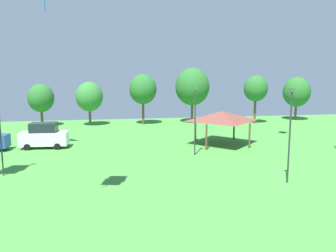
# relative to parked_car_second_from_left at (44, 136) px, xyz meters

# --- Properties ---
(parked_car_second_from_left) EXTENTS (4.84, 2.32, 2.63)m
(parked_car_second_from_left) POSITION_rel_parked_car_second_from_left_xyz_m (0.00, 0.00, 0.00)
(parked_car_second_from_left) COLOR silver
(parked_car_second_from_left) RESTS_ON ground
(park_pavilion) EXTENTS (5.88, 5.94, 3.60)m
(park_pavilion) POSITION_rel_parked_car_second_from_left_xyz_m (18.44, -1.24, 1.80)
(park_pavilion) COLOR brown
(park_pavilion) RESTS_ON ground
(light_post_0) EXTENTS (0.36, 0.20, 6.33)m
(light_post_0) POSITION_rel_parked_car_second_from_left_xyz_m (14.53, -5.40, 2.29)
(light_post_0) COLOR #2D2D33
(light_post_0) RESTS_ON ground
(light_post_1) EXTENTS (0.36, 0.20, 6.70)m
(light_post_1) POSITION_rel_parked_car_second_from_left_xyz_m (19.05, -14.65, 2.48)
(light_post_1) COLOR #2D2D33
(light_post_1) RESTS_ON ground
(light_post_2) EXTENTS (0.36, 0.20, 7.21)m
(light_post_2) POSITION_rel_parked_car_second_from_left_xyz_m (-1.40, -9.52, 2.74)
(light_post_2) COLOR #2D2D33
(light_post_2) RESTS_ON ground
(treeline_tree_1) EXTENTS (3.62, 3.62, 6.02)m
(treeline_tree_1) POSITION_rel_parked_car_second_from_left_xyz_m (-2.80, 14.80, 2.73)
(treeline_tree_1) COLOR brown
(treeline_tree_1) RESTS_ON ground
(treeline_tree_2) EXTENTS (3.85, 3.85, 6.26)m
(treeline_tree_2) POSITION_rel_parked_car_second_from_left_xyz_m (3.87, 14.65, 2.85)
(treeline_tree_2) COLOR brown
(treeline_tree_2) RESTS_ON ground
(treeline_tree_3) EXTENTS (3.98, 3.98, 7.33)m
(treeline_tree_3) POSITION_rel_parked_car_second_from_left_xyz_m (11.55, 14.50, 3.84)
(treeline_tree_3) COLOR brown
(treeline_tree_3) RESTS_ON ground
(treeline_tree_4) EXTENTS (5.09, 5.09, 8.24)m
(treeline_tree_4) POSITION_rel_parked_car_second_from_left_xyz_m (18.99, 14.76, 4.15)
(treeline_tree_4) COLOR brown
(treeline_tree_4) RESTS_ON ground
(treeline_tree_5) EXTENTS (3.52, 3.52, 7.14)m
(treeline_tree_5) POSITION_rel_parked_car_second_from_left_xyz_m (28.16, 12.77, 3.89)
(treeline_tree_5) COLOR brown
(treeline_tree_5) RESTS_ON ground
(treeline_tree_6) EXTENTS (4.28, 4.28, 6.83)m
(treeline_tree_6) POSITION_rel_parked_car_second_from_left_xyz_m (36.06, 15.11, 3.19)
(treeline_tree_6) COLOR brown
(treeline_tree_6) RESTS_ON ground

